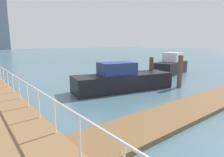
% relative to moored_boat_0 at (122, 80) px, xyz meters
% --- Properties ---
extents(ground_plane, '(300.00, 300.00, 0.00)m').
position_rel_moored_boat_0_xyz_m(ground_plane, '(-3.17, 8.10, -0.71)').
color(ground_plane, '#476675').
extents(floating_dock, '(15.26, 2.00, 0.18)m').
position_rel_moored_boat_0_xyz_m(floating_dock, '(0.96, -5.04, -0.62)').
color(floating_dock, brown).
rests_on(floating_dock, ground_plane).
extents(boardwalk_railing, '(0.06, 21.98, 1.08)m').
position_rel_moored_boat_0_xyz_m(boardwalk_railing, '(-6.32, -4.15, 0.52)').
color(boardwalk_railing, white).
rests_on(boardwalk_railing, boardwalk).
extents(dock_piling_1, '(0.31, 0.31, 1.72)m').
position_rel_moored_boat_0_xyz_m(dock_piling_1, '(1.92, 0.81, 0.15)').
color(dock_piling_1, brown).
rests_on(dock_piling_1, ground_plane).
extents(dock_piling_2, '(0.31, 0.31, 2.12)m').
position_rel_moored_boat_0_xyz_m(dock_piling_2, '(2.93, -0.03, 0.35)').
color(dock_piling_2, brown).
rests_on(dock_piling_2, ground_plane).
extents(dock_piling_5, '(0.33, 0.33, 2.32)m').
position_rel_moored_boat_0_xyz_m(dock_piling_5, '(3.81, -1.95, 0.45)').
color(dock_piling_5, brown).
rests_on(dock_piling_5, ground_plane).
extents(moored_boat_0, '(7.14, 3.36, 1.91)m').
position_rel_moored_boat_0_xyz_m(moored_boat_0, '(0.00, 0.00, 0.00)').
color(moored_boat_0, black).
rests_on(moored_boat_0, ground_plane).
extents(moored_boat_2, '(5.42, 3.08, 2.23)m').
position_rel_moored_boat_0_xyz_m(moored_boat_2, '(9.14, 2.49, 0.14)').
color(moored_boat_2, black).
rests_on(moored_boat_2, ground_plane).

